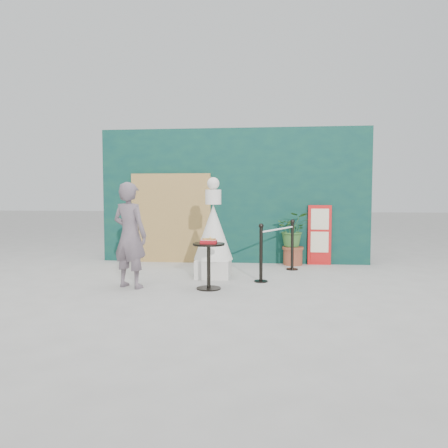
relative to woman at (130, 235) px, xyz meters
The scene contains 10 objects.
ground 1.71m from the woman, ahead, with size 60.00×60.00×0.00m, color #ADAAA5.
back_wall 3.31m from the woman, 63.36° to the left, with size 6.00×0.30×3.00m, color #0A2F30.
bamboo_fence 2.70m from the woman, 88.81° to the left, with size 1.80×0.08×2.00m, color tan.
woman is the anchor object (origin of this frame).
menu_board 4.32m from the woman, 38.88° to the left, with size 0.50×0.07×1.30m.
statue 1.62m from the woman, 39.45° to the left, with size 0.72×0.72×1.85m.
cafe_table 1.36m from the woman, ahead, with size 0.52×0.52×0.75m.
food_basket 1.31m from the woman, ahead, with size 0.26×0.19×0.11m.
planter 3.81m from the woman, 43.11° to the left, with size 0.68×0.59×1.15m.
stanchion_barrier 2.81m from the woman, 28.89° to the left, with size 0.84×1.54×1.03m.
Camera 1 is at (0.88, -6.68, 1.56)m, focal length 35.00 mm.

